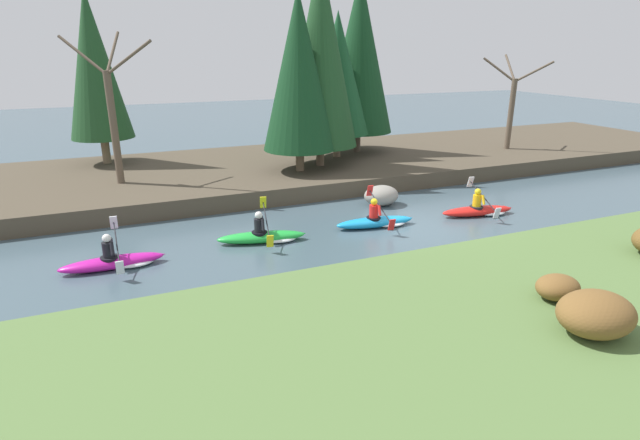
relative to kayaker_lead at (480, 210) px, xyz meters
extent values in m
plane|color=#425660|center=(-2.97, -0.27, -0.20)|extent=(90.00, 90.00, 0.00)
cube|color=#56753D|center=(-2.97, -6.89, 0.08)|extent=(44.00, 7.70, 0.56)
cube|color=#4C4233|center=(-2.97, 8.38, 0.14)|extent=(44.00, 9.24, 0.68)
cylinder|color=#7A664C|center=(-12.24, 11.20, 1.07)|extent=(0.36, 0.36, 1.17)
cone|color=#1E4723|center=(-12.24, 11.20, 4.82)|extent=(2.73, 2.73, 6.35)
cylinder|color=brown|center=(-4.54, 6.34, 0.95)|extent=(0.36, 0.36, 0.94)
cone|color=#143D1E|center=(-4.54, 6.34, 4.62)|extent=(3.07, 3.07, 6.39)
cylinder|color=brown|center=(-3.32, 6.98, 0.94)|extent=(0.36, 0.36, 0.91)
cone|color=#1E4723|center=(-3.32, 6.98, 5.34)|extent=(3.26, 3.26, 7.90)
cylinder|color=#7A664C|center=(-1.84, 8.42, 1.05)|extent=(0.36, 0.36, 1.13)
cone|color=#194C28|center=(-1.84, 8.42, 4.38)|extent=(3.03, 3.03, 5.53)
cylinder|color=brown|center=(-0.33, 9.25, 1.00)|extent=(0.36, 0.36, 1.03)
cone|color=#143D1E|center=(-0.33, 9.25, 5.24)|extent=(3.44, 3.44, 7.46)
cylinder|color=brown|center=(-11.79, 7.11, 2.61)|extent=(0.28, 0.28, 4.26)
cylinder|color=brown|center=(-12.53, 7.73, 5.26)|extent=(1.59, 1.36, 1.43)
cylinder|color=brown|center=(-11.01, 6.46, 5.18)|extent=(1.67, 1.42, 1.27)
cylinder|color=brown|center=(-11.49, 7.95, 5.35)|extent=(0.74, 1.79, 1.59)
cylinder|color=brown|center=(7.32, 6.83, 2.27)|extent=(0.28, 0.28, 3.58)
cylinder|color=brown|center=(6.70, 7.35, 4.48)|extent=(1.35, 1.16, 1.22)
cylinder|color=brown|center=(7.97, 6.28, 4.40)|extent=(1.42, 1.22, 1.08)
cylinder|color=brown|center=(7.58, 7.54, 4.54)|extent=(0.64, 1.52, 1.35)
ellipsoid|color=brown|center=(-3.92, -7.88, 0.77)|extent=(1.53, 1.27, 0.83)
ellipsoid|color=brown|center=(-3.44, -6.57, 0.63)|extent=(0.99, 0.82, 0.54)
ellipsoid|color=red|center=(-0.12, 0.02, -0.03)|extent=(2.76, 1.03, 0.34)
cone|color=red|center=(1.11, -0.18, -0.01)|extent=(0.38, 0.25, 0.20)
cylinder|color=black|center=(-0.16, 0.03, 0.12)|extent=(0.55, 0.55, 0.08)
cylinder|color=yellow|center=(-0.16, 0.03, 0.37)|extent=(0.34, 0.34, 0.42)
sphere|color=yellow|center=(-0.16, 0.03, 0.69)|extent=(0.26, 0.26, 0.23)
cylinder|color=yellow|center=(-0.03, 0.25, 0.45)|extent=(0.13, 0.24, 0.35)
cylinder|color=yellow|center=(-0.11, -0.23, 0.45)|extent=(0.13, 0.24, 0.35)
cylinder|color=black|center=(0.06, -0.01, 0.49)|extent=(0.35, 1.89, 0.65)
cube|color=white|center=(0.22, 0.93, 0.80)|extent=(0.22, 0.19, 0.41)
cube|color=white|center=(-0.09, -0.95, 0.18)|extent=(0.22, 0.19, 0.41)
ellipsoid|color=white|center=(0.43, -0.07, -0.11)|extent=(1.20, 0.87, 0.18)
ellipsoid|color=#1993D6|center=(-4.11, 0.36, -0.03)|extent=(2.75, 0.88, 0.34)
cone|color=#1993D6|center=(-2.87, 0.23, -0.01)|extent=(0.37, 0.24, 0.20)
cylinder|color=black|center=(-4.16, 0.36, 0.12)|extent=(0.53, 0.53, 0.08)
cylinder|color=red|center=(-4.16, 0.36, 0.37)|extent=(0.33, 0.33, 0.42)
sphere|color=yellow|center=(-4.16, 0.36, 0.69)|extent=(0.25, 0.25, 0.23)
cylinder|color=red|center=(-4.03, 0.59, 0.45)|extent=(0.11, 0.23, 0.35)
cylinder|color=red|center=(-4.08, 0.11, 0.45)|extent=(0.11, 0.23, 0.35)
cylinder|color=black|center=(-3.93, 0.34, 0.49)|extent=(0.24, 1.91, 0.65)
cube|color=red|center=(-3.83, 1.28, 0.80)|extent=(0.22, 0.18, 0.41)
cube|color=red|center=(-4.03, -0.61, 0.18)|extent=(0.22, 0.18, 0.41)
ellipsoid|color=white|center=(-3.56, 0.30, -0.11)|extent=(1.17, 0.81, 0.18)
ellipsoid|color=green|center=(-8.03, 0.48, -0.03)|extent=(2.77, 1.11, 0.34)
cone|color=green|center=(-6.81, 0.24, -0.01)|extent=(0.38, 0.26, 0.20)
cylinder|color=black|center=(-8.08, 0.49, 0.12)|extent=(0.56, 0.56, 0.08)
cylinder|color=black|center=(-8.08, 0.49, 0.37)|extent=(0.35, 0.35, 0.42)
sphere|color=white|center=(-8.08, 0.49, 0.69)|extent=(0.27, 0.27, 0.23)
cylinder|color=black|center=(-7.93, 0.71, 0.45)|extent=(0.13, 0.24, 0.35)
cylinder|color=black|center=(-8.02, 0.23, 0.45)|extent=(0.13, 0.24, 0.35)
cylinder|color=black|center=(-7.85, 0.44, 0.49)|extent=(0.40, 1.88, 0.65)
cube|color=yellow|center=(-7.67, 1.38, 0.80)|extent=(0.23, 0.19, 0.41)
cube|color=yellow|center=(-8.03, -0.49, 0.18)|extent=(0.23, 0.19, 0.41)
ellipsoid|color=white|center=(-7.49, 0.37, -0.11)|extent=(1.21, 0.90, 0.18)
ellipsoid|color=#C61999|center=(-12.33, 0.17, -0.03)|extent=(2.71, 0.64, 0.34)
cone|color=#C61999|center=(-11.09, 0.19, -0.01)|extent=(0.35, 0.21, 0.20)
cylinder|color=black|center=(-12.38, 0.17, 0.12)|extent=(0.49, 0.49, 0.08)
cylinder|color=black|center=(-12.38, 0.17, 0.37)|extent=(0.30, 0.30, 0.42)
sphere|color=white|center=(-12.38, 0.17, 0.69)|extent=(0.23, 0.23, 0.23)
cylinder|color=black|center=(-12.28, 0.41, 0.45)|extent=(0.09, 0.23, 0.35)
cylinder|color=black|center=(-12.28, -0.07, 0.45)|extent=(0.09, 0.23, 0.35)
cylinder|color=black|center=(-12.15, 0.17, 0.49)|extent=(0.06, 1.91, 0.65)
cube|color=white|center=(-12.17, 1.12, 0.80)|extent=(0.20, 0.16, 0.41)
cube|color=white|center=(-12.14, -0.78, 0.18)|extent=(0.20, 0.16, 0.41)
ellipsoid|color=white|center=(-11.78, 0.18, -0.11)|extent=(1.11, 0.72, 0.18)
ellipsoid|color=gray|center=(-2.69, 2.45, 0.19)|extent=(1.37, 1.07, 0.77)
camera|label=1|loc=(-11.91, -13.52, 5.49)|focal=28.00mm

